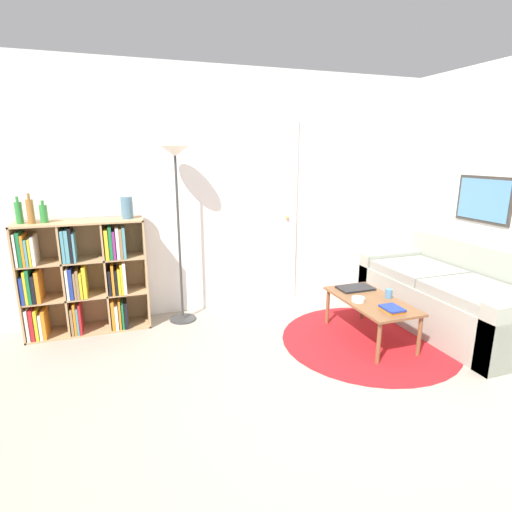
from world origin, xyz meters
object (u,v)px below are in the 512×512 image
Objects in this scene: couch at (453,298)px; cup at (389,293)px; vase_on_shelf at (127,208)px; floor_lamp at (176,180)px; bowl at (358,299)px; coffee_table at (371,304)px; bottle_left at (19,212)px; bookshelf at (81,278)px; bottle_right at (44,213)px; bottle_middle at (30,211)px; laptop at (355,288)px.

cup is at bearing -179.13° from couch.
vase_on_shelf is at bearing 160.58° from couch.
bowl is at bearing -35.16° from floor_lamp.
bottle_left reaches higher than coffee_table.
bowl is at bearing -24.15° from bookshelf.
floor_lamp is 14.94× the size of bowl.
bottle_right reaches higher than couch.
bookshelf is 5.63× the size of bottle_right.
couch is 21.13× the size of cup.
vase_on_shelf is (-2.27, 1.10, 0.77)m from cup.
floor_lamp is (0.96, -0.05, 0.93)m from bookshelf.
bottle_middle is at bearing -169.02° from bottle_right.
coffee_table is 3.86× the size of bottle_left.
bookshelf is at bearing 163.01° from couch.
bottle_middle is (-2.94, 0.75, 0.81)m from laptop.
couch is at bearing -15.23° from bottle_middle.
laptop is 0.36m from cup.
bottle_left is (-4.00, 1.10, 0.92)m from couch.
floor_lamp is at bearing -2.37° from bottle_right.
bowl is (-0.15, -0.01, 0.06)m from coffee_table.
cup is (-0.80, -0.01, 0.15)m from couch.
bookshelf reaches higher than coffee_table.
bottle_right is at bearing 157.93° from bowl.
couch is (3.55, -1.09, -0.26)m from bookshelf.
bookshelf is at bearing 3.63° from bottle_middle.
floor_lamp is at bearing 156.16° from laptop.
vase_on_shelf is at bearing 150.85° from bowl.
floor_lamp is 8.82× the size of bottle_right.
bottle_right reaches higher than bookshelf.
bowl is 1.38× the size of cup.
bookshelf reaches higher than couch.
cup is (0.18, -0.02, 0.09)m from coffee_table.
bottle_left reaches higher than bowl.
coffee_table is 2.73× the size of laptop.
vase_on_shelf reaches higher than laptop.
floor_lamp is 1.90× the size of coffee_table.
bookshelf is at bearing 157.24° from coffee_table.
bottle_left is at bearing 165.52° from laptop.
floor_lamp is 1.24m from bottle_right.
couch is 0.98m from coffee_table.
coffee_table is 3.23m from bottle_middle.
floor_lamp is 8.49× the size of vase_on_shelf.
laptop is 3.15m from bottle_middle.
bottle_left is at bearing 178.76° from bookshelf.
bowl is 0.57× the size of vase_on_shelf.
laptop is at bearing -15.22° from bottle_right.
bottle_middle is (-3.90, 1.06, 0.93)m from couch.
bottle_middle is (0.10, -0.03, 0.01)m from bottle_left.
bottle_middle is at bearing 178.66° from floor_lamp.
bookshelf is at bearing 0.63° from bottle_right.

